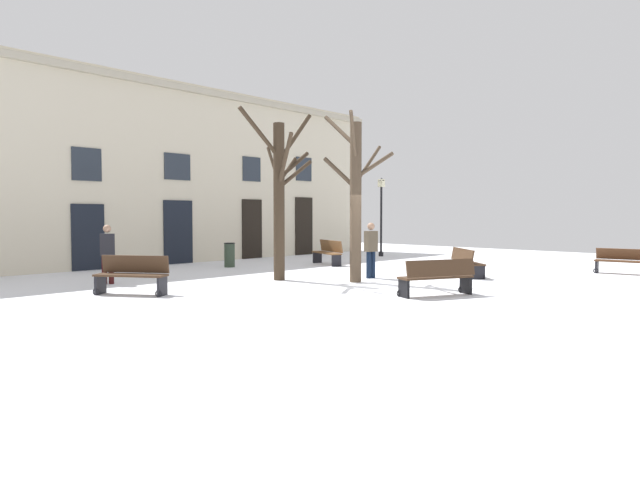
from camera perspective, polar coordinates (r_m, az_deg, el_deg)
The scene contains 13 objects.
ground_plane at distance 14.56m, azimuth 5.61°, elevation -4.97°, with size 35.60×35.60×0.00m, color white.
building_facade at distance 22.27m, azimuth -15.22°, elevation 6.95°, with size 22.25×0.60×7.18m.
tree_near_facade at distance 15.54m, azimuth 3.73°, elevation 4.80°, with size 2.08×2.24×4.95m.
tree_foreground at distance 16.04m, azimuth -4.23°, elevation 5.11°, with size 2.76×2.05×4.97m.
streetlamp at distance 25.35m, azimuth 6.47°, elevation 3.35°, with size 0.30×0.30×3.66m.
litter_bin at distance 20.28m, azimuth -9.51°, elevation -1.55°, with size 0.41×0.41×0.90m.
bench_back_to_back_left at distance 13.18m, azimuth 12.24°, elevation -3.81°, with size 1.92×1.22×0.88m.
bench_near_lamp at distance 13.87m, azimuth -19.19°, elevation -3.46°, with size 1.39×1.73×0.95m.
bench_near_center_tree at distance 21.01m, azimuth 0.85°, elevation -1.27°, with size 1.08×1.90×0.95m.
bench_far_corner at distance 17.66m, azimuth 15.18°, elevation -2.23°, with size 1.56×1.70×0.88m.
bench_back_to_back_right at distance 20.20m, azimuth 29.54°, elevation -1.93°, with size 0.72×1.86×0.83m.
person_crossing_plaza at distance 16.54m, azimuth 5.39°, elevation -0.78°, with size 0.41×0.28×1.70m.
person_near_bench at distance 16.18m, azimuth -21.49°, elevation -1.12°, with size 0.44×0.37×1.66m.
Camera 1 is at (-11.26, -9.03, 1.93)m, focal length 30.36 mm.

